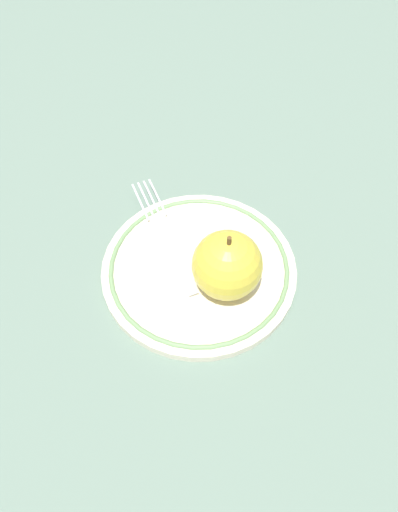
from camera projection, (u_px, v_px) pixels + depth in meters
ground_plane at (205, 278)px, 0.61m from camera, size 2.00×2.00×0.00m
plate at (199, 269)px, 0.61m from camera, size 0.24×0.24×0.01m
apple_red_whole at (227, 265)px, 0.55m from camera, size 0.08×0.08×0.09m
fork at (167, 237)px, 0.62m from camera, size 0.19×0.07×0.00m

